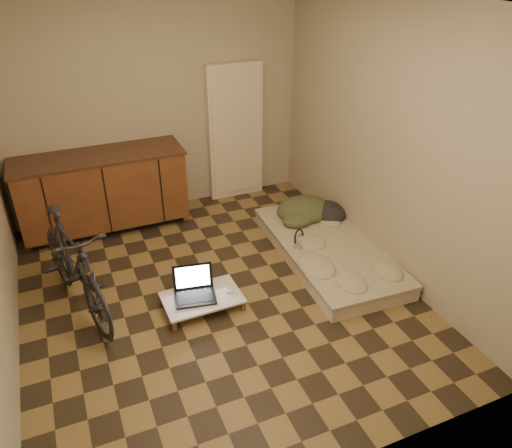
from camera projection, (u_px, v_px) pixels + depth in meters
name	position (u px, v px, depth m)	size (l,w,h in m)	color
room_shell	(211.00, 169.00, 4.12)	(3.50, 4.00, 2.60)	brown
cabinets	(103.00, 191.00, 5.64)	(1.84, 0.62, 0.91)	black
appliance_panel	(235.00, 132.00, 6.21)	(0.70, 0.10, 1.70)	beige
bicycle	(73.00, 261.00, 4.34)	(0.47, 1.59, 1.03)	black
futon	(328.00, 250.00, 5.29)	(1.03, 2.00, 0.17)	beige
clothing_pile	(311.00, 204.00, 5.72)	(0.69, 0.57, 0.27)	#3A4327
headphones	(299.00, 238.00, 5.19)	(0.23, 0.21, 0.15)	black
lap_desk	(202.00, 298.00, 4.55)	(0.71, 0.47, 0.12)	brown
laptop	(195.00, 290.00, 4.54)	(0.42, 0.39, 0.25)	black
mouse	(228.00, 290.00, 4.60)	(0.07, 0.11, 0.04)	silver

